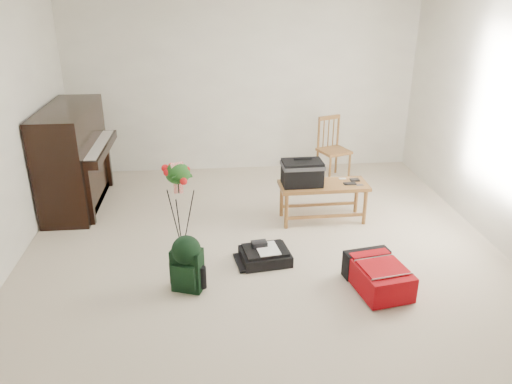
{
  "coord_description": "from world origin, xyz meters",
  "views": [
    {
      "loc": [
        -0.51,
        -4.42,
        2.63
      ],
      "look_at": [
        -0.05,
        0.35,
        0.6
      ],
      "focal_mm": 35.0,
      "sensor_mm": 36.0,
      "label": 1
    }
  ],
  "objects": [
    {
      "name": "flower_stand",
      "position": [
        -0.84,
        0.24,
        0.5
      ],
      "size": [
        0.42,
        0.42,
        1.02
      ],
      "rotation": [
        0.0,
        0.0,
        0.38
      ],
      "color": "black",
      "rests_on": "floor"
    },
    {
      "name": "red_suitcase",
      "position": [
        0.98,
        -0.6,
        0.14
      ],
      "size": [
        0.52,
        0.7,
        0.27
      ],
      "rotation": [
        0.0,
        0.0,
        0.17
      ],
      "color": "#A70708",
      "rests_on": "floor"
    },
    {
      "name": "green_backpack",
      "position": [
        -0.76,
        -0.47,
        0.3
      ],
      "size": [
        0.31,
        0.29,
        0.54
      ],
      "rotation": [
        0.0,
        0.0,
        -0.35
      ],
      "color": "black",
      "rests_on": "floor"
    },
    {
      "name": "black_duffel",
      "position": [
        0.0,
        -0.05,
        0.07
      ],
      "size": [
        0.53,
        0.45,
        0.2
      ],
      "rotation": [
        0.0,
        0.0,
        0.14
      ],
      "color": "black",
      "rests_on": "floor"
    },
    {
      "name": "floor",
      "position": [
        0.0,
        0.0,
        0.0
      ],
      "size": [
        5.0,
        5.5,
        0.01
      ],
      "primitive_type": "cube",
      "color": "beige",
      "rests_on": "ground"
    },
    {
      "name": "piano",
      "position": [
        -2.19,
        1.6,
        0.6
      ],
      "size": [
        0.71,
        1.5,
        1.25
      ],
      "color": "black",
      "rests_on": "floor"
    },
    {
      "name": "dining_chair",
      "position": [
        1.24,
        2.21,
        0.43
      ],
      "size": [
        0.49,
        0.49,
        0.88
      ],
      "rotation": [
        0.0,
        0.0,
        0.36
      ],
      "color": "#8F5D2E",
      "rests_on": "floor"
    },
    {
      "name": "wall_back",
      "position": [
        0.0,
        2.75,
        1.25
      ],
      "size": [
        5.0,
        0.04,
        2.5
      ],
      "primitive_type": "cube",
      "color": "white",
      "rests_on": "floor"
    },
    {
      "name": "bench",
      "position": [
        0.61,
        0.85,
        0.56
      ],
      "size": [
        1.03,
        0.43,
        0.79
      ],
      "rotation": [
        0.0,
        0.0,
        0.02
      ],
      "color": "#8F5D2E",
      "rests_on": "floor"
    }
  ]
}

